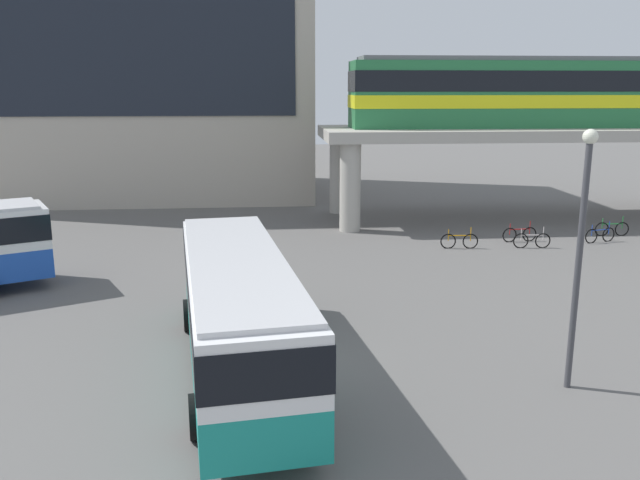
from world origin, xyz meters
The scene contains 11 objects.
ground_plane centered at (0.00, 10.00, 0.00)m, with size 120.00×120.00×0.00m, color #605E5B.
station_building centered at (-9.48, 30.97, 10.59)m, with size 24.30×13.72×21.18m.
elevated_platform centered at (16.23, 19.37, 4.48)m, with size 27.07×6.82×5.22m.
train centered at (15.38, 19.37, 7.19)m, with size 22.26×2.96×3.84m.
bus_main centered at (-1.35, -0.57, 1.99)m, with size 3.96×11.28×3.22m.
bicycle_red centered at (11.93, 13.59, 0.36)m, with size 1.79×0.21×1.04m.
bicycle_blue centered at (15.80, 13.09, 0.36)m, with size 1.75×0.52×1.04m.
bicycle_green centered at (17.13, 14.41, 0.36)m, with size 1.79×0.13×1.04m.
bicycle_orange centered at (8.55, 12.47, 0.36)m, with size 1.79×0.21×1.04m.
bicycle_silver centered at (12.01, 12.27, 0.36)m, with size 1.79×0.18×1.04m.
lamp_post centered at (7.00, -2.10, 3.82)m, with size 0.36×0.36×6.50m.
Camera 1 is at (-0.62, -16.86, 7.46)m, focal length 36.70 mm.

